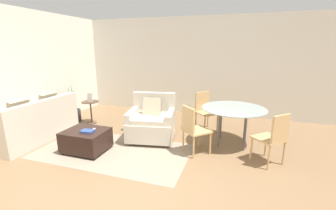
{
  "coord_description": "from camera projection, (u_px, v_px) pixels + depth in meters",
  "views": [
    {
      "loc": [
        1.45,
        -2.46,
        1.92
      ],
      "look_at": [
        0.05,
        1.83,
        0.75
      ],
      "focal_mm": 24.0,
      "sensor_mm": 36.0,
      "label": 1
    }
  ],
  "objects": [
    {
      "name": "side_table",
      "position": [
        91.0,
        108.0,
        5.73
      ],
      "size": [
        0.43,
        0.43,
        0.58
      ],
      "color": "#4C3828",
      "rests_on": "ground_plane"
    },
    {
      "name": "dining_chair_near_right",
      "position": [
        274.0,
        136.0,
        3.64
      ],
      "size": [
        0.59,
        0.59,
        0.9
      ],
      "color": "tan",
      "rests_on": "ground_plane"
    },
    {
      "name": "dining_table",
      "position": [
        234.0,
        111.0,
        4.42
      ],
      "size": [
        1.25,
        1.25,
        0.76
      ],
      "color": "#8C9E99",
      "rests_on": "ground_plane"
    },
    {
      "name": "book_stack",
      "position": [
        87.0,
        131.0,
        4.1
      ],
      "size": [
        0.24,
        0.18,
        0.03
      ],
      "color": "#2D478C",
      "rests_on": "ottoman"
    },
    {
      "name": "wall_back",
      "position": [
        189.0,
        66.0,
        6.49
      ],
      "size": [
        12.0,
        0.06,
        2.75
      ],
      "color": "silver",
      "rests_on": "ground_plane"
    },
    {
      "name": "armchair",
      "position": [
        152.0,
        122.0,
        4.75
      ],
      "size": [
        1.07,
        1.0,
        0.95
      ],
      "color": "beige",
      "rests_on": "ground_plane"
    },
    {
      "name": "tv_remote_primary",
      "position": [
        93.0,
        130.0,
        4.2
      ],
      "size": [
        0.08,
        0.17,
        0.01
      ],
      "color": "#B7B7BC",
      "rests_on": "ottoman"
    },
    {
      "name": "ottoman",
      "position": [
        86.0,
        140.0,
        4.22
      ],
      "size": [
        0.77,
        0.63,
        0.41
      ],
      "color": "black",
      "rests_on": "ground_plane"
    },
    {
      "name": "wall_left",
      "position": [
        30.0,
        71.0,
        5.17
      ],
      "size": [
        0.06,
        12.0,
        2.75
      ],
      "color": "silver",
      "rests_on": "ground_plane"
    },
    {
      "name": "couch",
      "position": [
        34.0,
        125.0,
        4.73
      ],
      "size": [
        0.9,
        1.76,
        0.94
      ],
      "color": "beige",
      "rests_on": "ground_plane"
    },
    {
      "name": "picture_frame",
      "position": [
        90.0,
        97.0,
        5.66
      ],
      "size": [
        0.16,
        0.07,
        0.22
      ],
      "color": "silver",
      "rests_on": "side_table"
    },
    {
      "name": "dining_chair_far_left",
      "position": [
        205.0,
        108.0,
        5.28
      ],
      "size": [
        0.59,
        0.59,
        0.9
      ],
      "color": "tan",
      "rests_on": "ground_plane"
    },
    {
      "name": "area_rug",
      "position": [
        113.0,
        151.0,
        4.26
      ],
      "size": [
        2.86,
        1.52,
        0.01
      ],
      "color": "gray",
      "rests_on": "ground_plane"
    },
    {
      "name": "ground_plane",
      "position": [
        125.0,
        187.0,
        3.18
      ],
      "size": [
        20.0,
        20.0,
        0.0
      ],
      "primitive_type": "plane",
      "color": "brown"
    },
    {
      "name": "potted_plant",
      "position": [
        73.0,
        113.0,
        5.93
      ],
      "size": [
        0.39,
        0.39,
        1.06
      ],
      "color": "#333338",
      "rests_on": "ground_plane"
    },
    {
      "name": "dining_chair_near_left",
      "position": [
        193.0,
        127.0,
        4.04
      ],
      "size": [
        0.59,
        0.59,
        0.9
      ],
      "color": "tan",
      "rests_on": "ground_plane"
    }
  ]
}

